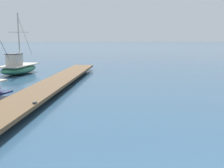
{
  "coord_description": "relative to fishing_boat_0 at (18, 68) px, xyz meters",
  "views": [
    {
      "loc": [
        -2.42,
        -3.3,
        3.08
      ],
      "look_at": [
        -2.4,
        6.69,
        1.4
      ],
      "focal_mm": 44.36,
      "sensor_mm": 36.0,
      "label": 1
    }
  ],
  "objects": [
    {
      "name": "floating_dock",
      "position": [
        4.4,
        -8.03,
        -0.17
      ],
      "size": [
        3.45,
        23.13,
        0.53
      ],
      "color": "brown",
      "rests_on": "ground"
    },
    {
      "name": "fishing_boat_0",
      "position": [
        0.0,
        0.0,
        0.0
      ],
      "size": [
        2.85,
        5.01,
        5.11
      ],
      "color": "#337556",
      "rests_on": "ground"
    }
  ]
}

